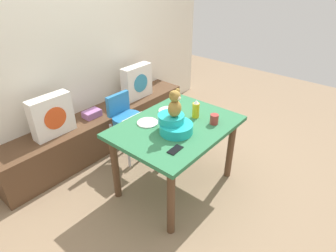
{
  "coord_description": "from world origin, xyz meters",
  "views": [
    {
      "loc": [
        -1.81,
        -1.42,
        2.09
      ],
      "look_at": [
        0.0,
        0.1,
        0.69
      ],
      "focal_mm": 30.29,
      "sensor_mm": 36.0,
      "label": 1
    }
  ],
  "objects": [
    {
      "name": "highchair",
      "position": [
        0.04,
        0.75,
        0.52
      ],
      "size": [
        0.34,
        0.45,
        0.79
      ],
      "color": "#2672B2",
      "rests_on": "ground_plane"
    },
    {
      "name": "teddy_bear",
      "position": [
        -0.11,
        -0.06,
        1.02
      ],
      "size": [
        0.13,
        0.12,
        0.25
      ],
      "color": "olive",
      "rests_on": "infant_seat_teal"
    },
    {
      "name": "dining_table",
      "position": [
        0.0,
        0.0,
        0.63
      ],
      "size": [
        1.17,
        0.87,
        0.74
      ],
      "color": "#2D7247",
      "rests_on": "ground_plane"
    },
    {
      "name": "pillow_floral_right",
      "position": [
        0.63,
        1.17,
        0.68
      ],
      "size": [
        0.44,
        0.15,
        0.44
      ],
      "color": "white",
      "rests_on": "window_bench"
    },
    {
      "name": "ground_plane",
      "position": [
        0.0,
        0.0,
        0.0
      ],
      "size": [
        8.0,
        8.0,
        0.0
      ],
      "primitive_type": "plane",
      "color": "#8C7256"
    },
    {
      "name": "dinner_plate_far",
      "position": [
        -0.15,
        0.23,
        0.75
      ],
      "size": [
        0.2,
        0.2,
        0.01
      ],
      "primitive_type": "cylinder",
      "color": "white",
      "rests_on": "dining_table"
    },
    {
      "name": "window_bench",
      "position": [
        0.0,
        1.19,
        0.23
      ],
      "size": [
        2.6,
        0.44,
        0.46
      ],
      "primitive_type": "cube",
      "color": "brown",
      "rests_on": "ground_plane"
    },
    {
      "name": "infant_seat_teal",
      "position": [
        -0.11,
        -0.06,
        0.81
      ],
      "size": [
        0.3,
        0.33,
        0.16
      ],
      "color": "#1EB0AF",
      "rests_on": "dining_table"
    },
    {
      "name": "dinner_plate_near",
      "position": [
        0.16,
        0.23,
        0.75
      ],
      "size": [
        0.2,
        0.2,
        0.01
      ],
      "primitive_type": "cylinder",
      "color": "white",
      "rests_on": "dining_table"
    },
    {
      "name": "pillow_floral_left",
      "position": [
        -0.61,
        1.17,
        0.68
      ],
      "size": [
        0.44,
        0.15,
        0.44
      ],
      "color": "white",
      "rests_on": "window_bench"
    },
    {
      "name": "cell_phone",
      "position": [
        -0.32,
        -0.25,
        0.74
      ],
      "size": [
        0.15,
        0.08,
        0.01
      ],
      "primitive_type": "cube",
      "rotation": [
        0.0,
        0.0,
        1.62
      ],
      "color": "black",
      "rests_on": "dining_table"
    },
    {
      "name": "coffee_mug",
      "position": [
        0.25,
        -0.26,
        0.79
      ],
      "size": [
        0.12,
        0.08,
        0.09
      ],
      "color": "#9E332D",
      "rests_on": "dining_table"
    },
    {
      "name": "book_stack",
      "position": [
        -0.12,
        1.19,
        0.5
      ],
      "size": [
        0.2,
        0.14,
        0.08
      ],
      "primitive_type": "cube",
      "color": "#A468A7",
      "rests_on": "window_bench"
    },
    {
      "name": "ketchup_bottle",
      "position": [
        0.24,
        -0.05,
        0.83
      ],
      "size": [
        0.07,
        0.07,
        0.18
      ],
      "color": "gold",
      "rests_on": "dining_table"
    },
    {
      "name": "back_wall",
      "position": [
        0.0,
        1.46,
        1.3
      ],
      "size": [
        4.4,
        0.1,
        2.6
      ],
      "primitive_type": "cube",
      "color": "silver",
      "rests_on": "ground_plane"
    }
  ]
}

